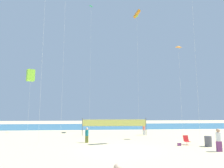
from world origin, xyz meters
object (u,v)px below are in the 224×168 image
trash_barrel (208,141)px  kite_lime_box (31,75)px  beachgoer_white_shirt (219,139)px  kite_green_diamond (91,9)px  kite_orange_diamond (179,47)px  kite_orange_tube (137,14)px  beach_handbag (179,144)px  beachgoer_coral_shirt (144,129)px  folding_beach_chair (186,140)px  beachgoer_teal_shirt (87,135)px  volleyball_net (114,123)px

trash_barrel → kite_lime_box: size_ratio=0.11×
beachgoer_white_shirt → kite_green_diamond: (-10.83, 17.88, 20.39)m
kite_orange_diamond → kite_orange_tube: size_ratio=0.57×
trash_barrel → kite_orange_tube: (-3.33, 14.29, 19.74)m
beach_handbag → kite_orange_tube: bearing=93.3°
beachgoer_coral_shirt → kite_orange_diamond: size_ratio=0.13×
beachgoer_white_shirt → kite_lime_box: bearing=88.1°
folding_beach_chair → trash_barrel: bearing=-55.8°
kite_orange_diamond → folding_beach_chair: bearing=-110.4°
beach_handbag → beachgoer_teal_shirt: bearing=162.1°
kite_orange_diamond → kite_green_diamond: bearing=139.1°
beach_handbag → kite_orange_tube: (-0.79, 13.66, 20.09)m
beachgoer_white_shirt → beach_handbag: bearing=65.4°
beachgoer_white_shirt → volleyball_net: volleyball_net is taller
trash_barrel → kite_orange_tube: kite_orange_tube is taller
beachgoer_coral_shirt → kite_lime_box: (-15.94, 0.02, 7.42)m
kite_orange_tube → kite_lime_box: bearing=-165.4°
kite_lime_box → beachgoer_white_shirt: bearing=-33.3°
trash_barrel → kite_orange_diamond: bearing=89.1°
beachgoer_teal_shirt → folding_beach_chair: size_ratio=1.77×
beachgoer_coral_shirt → volleyball_net: volleyball_net is taller
kite_orange_tube → trash_barrel: bearing=-76.9°
beach_handbag → beachgoer_coral_shirt: bearing=96.3°
volleyball_net → kite_orange_diamond: size_ratio=0.76×
trash_barrel → beach_handbag: trash_barrel is taller
beachgoer_teal_shirt → kite_green_diamond: kite_green_diamond is taller
beachgoer_coral_shirt → beachgoer_teal_shirt: bearing=108.6°
beachgoer_white_shirt → trash_barrel: 2.50m
beachgoer_white_shirt → kite_orange_diamond: 13.17m
kite_green_diamond → kite_orange_tube: bearing=-8.5°
folding_beach_chair → volleyball_net: (-6.30, 8.39, 1.18)m
kite_green_diamond → beach_handbag: bearing=-59.4°
trash_barrel → beachgoer_teal_shirt: bearing=162.9°
folding_beach_chair → kite_green_diamond: 27.11m
trash_barrel → kite_green_diamond: size_ratio=0.04×
kite_orange_tube → kite_green_diamond: bearing=171.5°
volleyball_net → kite_green_diamond: size_ratio=0.40×
beachgoer_white_shirt → kite_lime_box: kite_lime_box is taller
trash_barrel → kite_orange_diamond: 12.29m
trash_barrel → volleyball_net: size_ratio=0.11×
beachgoer_coral_shirt → folding_beach_chair: beachgoer_coral_shirt is taller
beachgoer_teal_shirt → beach_handbag: bearing=-178.0°
kite_orange_diamond → beachgoer_coral_shirt: bearing=129.4°
volleyball_net → kite_lime_box: (-11.70, 0.41, 6.62)m
beach_handbag → folding_beach_chair: bearing=31.8°
volleyball_net → kite_orange_diamond: 13.22m
kite_green_diamond → kite_orange_diamond: bearing=-40.9°
folding_beach_chair → kite_orange_diamond: 11.89m
beachgoer_coral_shirt → volleyball_net: (-4.23, -0.39, 0.80)m
beach_handbag → kite_lime_box: size_ratio=0.04×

